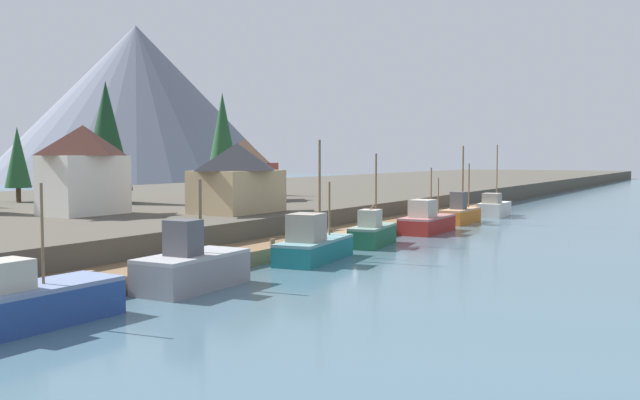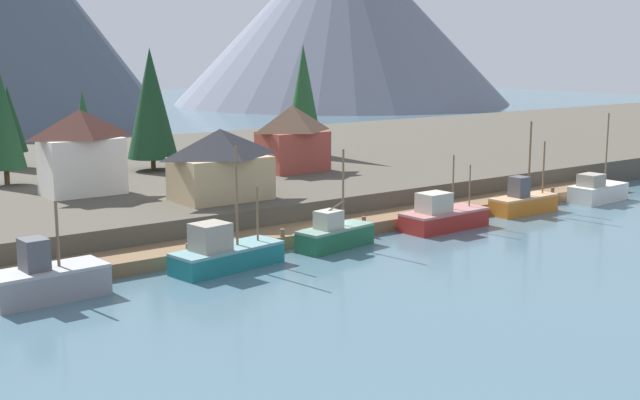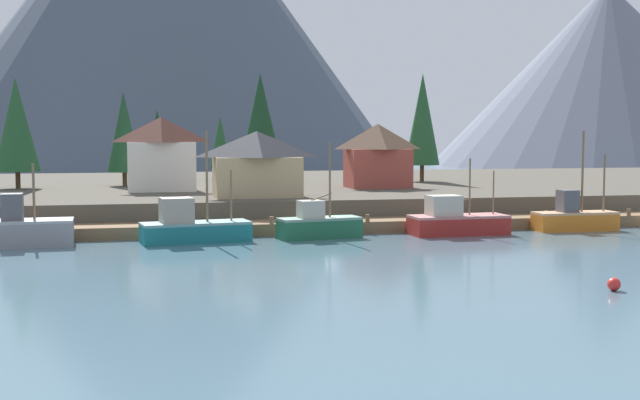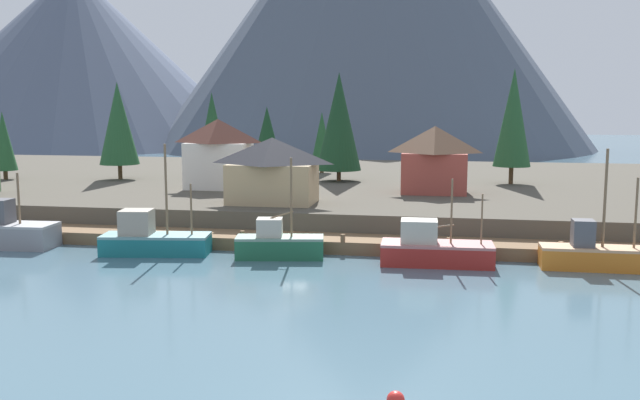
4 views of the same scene
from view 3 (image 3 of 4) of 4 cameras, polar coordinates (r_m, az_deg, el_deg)
ground_plane at (r=87.18m, az=-2.75°, el=-1.18°), size 400.00×400.00×1.00m
dock at (r=69.47m, az=-0.30°, el=-1.83°), size 80.00×4.00×1.60m
shoreline_bank at (r=98.84m, az=-3.90°, el=0.51°), size 400.00×56.00×2.50m
mountain_central_peak at (r=205.26m, az=-10.92°, el=13.35°), size 115.13×115.13×79.53m
mountain_east_peak at (r=229.17m, az=19.03°, el=8.11°), size 89.63×89.63×46.55m
fishing_boat_grey at (r=64.67m, az=-19.70°, el=-1.96°), size 7.08×3.35×6.06m
fishing_boat_teal at (r=63.87m, az=-8.78°, el=-1.86°), size 8.51×3.98×8.50m
fishing_boat_green at (r=65.58m, az=-0.11°, el=-1.72°), size 6.83×3.35×7.56m
fishing_boat_red at (r=68.89m, az=9.30°, el=-1.44°), size 8.09×3.35×6.24m
fishing_boat_orange at (r=74.06m, az=17.04°, el=-1.18°), size 7.16×2.37×8.47m
house_red at (r=88.59m, az=3.98°, el=3.10°), size 6.77×4.87×6.78m
house_white at (r=84.63m, az=-10.82°, el=3.16°), size 6.95×4.33×7.40m
house_tan at (r=75.81m, az=-4.35°, el=2.53°), size 8.08×5.25×5.98m
conifer_near_left at (r=95.33m, az=-4.11°, el=5.28°), size 5.21×5.21×12.59m
conifer_near_right at (r=104.16m, az=-6.85°, el=3.98°), size 2.72×2.72×7.96m
conifer_mid_left at (r=93.72m, az=-13.30°, el=4.56°), size 3.76×3.76×10.33m
conifer_mid_right at (r=104.83m, az=-11.09°, el=4.17°), size 3.55×3.55×8.62m
conifer_back_left at (r=100.44m, az=7.04°, el=5.51°), size 4.17×4.17×12.91m
conifer_back_right at (r=92.23m, az=-20.11°, el=4.88°), size 4.68×4.68×11.55m
channel_buoy at (r=46.61m, az=19.52°, el=-5.47°), size 0.70×0.70×0.70m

